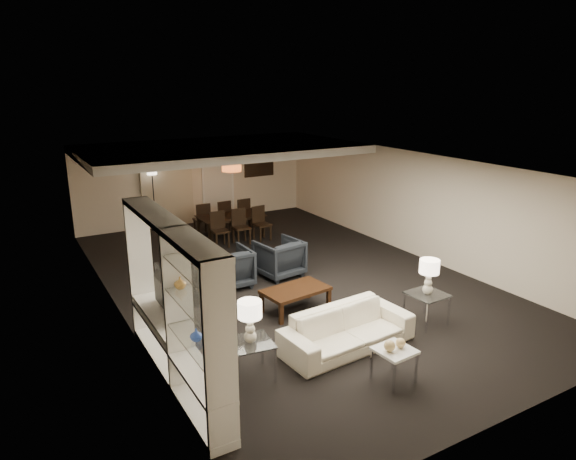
# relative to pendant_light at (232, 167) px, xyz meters

# --- Properties ---
(floor) EXTENTS (11.00, 11.00, 0.00)m
(floor) POSITION_rel_pendant_light_xyz_m (-0.30, -3.50, -1.92)
(floor) COLOR black
(floor) RESTS_ON ground
(ceiling) EXTENTS (7.00, 11.00, 0.02)m
(ceiling) POSITION_rel_pendant_light_xyz_m (-0.30, -3.50, 0.58)
(ceiling) COLOR silver
(ceiling) RESTS_ON ground
(wall_back) EXTENTS (7.00, 0.02, 2.50)m
(wall_back) POSITION_rel_pendant_light_xyz_m (-0.30, 2.00, -0.67)
(wall_back) COLOR beige
(wall_back) RESTS_ON ground
(wall_front) EXTENTS (7.00, 0.02, 2.50)m
(wall_front) POSITION_rel_pendant_light_xyz_m (-0.30, -9.00, -0.67)
(wall_front) COLOR beige
(wall_front) RESTS_ON ground
(wall_left) EXTENTS (0.02, 11.00, 2.50)m
(wall_left) POSITION_rel_pendant_light_xyz_m (-3.80, -3.50, -0.67)
(wall_left) COLOR beige
(wall_left) RESTS_ON ground
(wall_right) EXTENTS (0.02, 11.00, 2.50)m
(wall_right) POSITION_rel_pendant_light_xyz_m (3.20, -3.50, -0.67)
(wall_right) COLOR beige
(wall_right) RESTS_ON ground
(ceiling_soffit) EXTENTS (7.00, 4.00, 0.20)m
(ceiling_soffit) POSITION_rel_pendant_light_xyz_m (-0.30, 0.00, 0.48)
(ceiling_soffit) COLOR silver
(ceiling_soffit) RESTS_ON ceiling
(curtains) EXTENTS (1.50, 0.12, 2.40)m
(curtains) POSITION_rel_pendant_light_xyz_m (-1.20, 1.92, -0.72)
(curtains) COLOR beige
(curtains) RESTS_ON wall_back
(door) EXTENTS (0.90, 0.05, 2.10)m
(door) POSITION_rel_pendant_light_xyz_m (0.40, 1.97, -0.87)
(door) COLOR silver
(door) RESTS_ON wall_back
(painting) EXTENTS (0.95, 0.04, 0.65)m
(painting) POSITION_rel_pendant_light_xyz_m (1.80, 1.96, -0.37)
(painting) COLOR #142D38
(painting) RESTS_ON wall_back
(media_unit) EXTENTS (0.38, 3.40, 2.35)m
(media_unit) POSITION_rel_pendant_light_xyz_m (-3.61, -6.10, -0.74)
(media_unit) COLOR white
(media_unit) RESTS_ON wall_left
(pendant_light) EXTENTS (0.52, 0.52, 0.24)m
(pendant_light) POSITION_rel_pendant_light_xyz_m (0.00, 0.00, 0.00)
(pendant_light) COLOR #D8591E
(pendant_light) RESTS_ON ceiling_soffit
(sofa) EXTENTS (2.25, 1.01, 0.64)m
(sofa) POSITION_rel_pendant_light_xyz_m (-0.96, -6.52, -1.60)
(sofa) COLOR beige
(sofa) RESTS_ON floor
(coffee_table) EXTENTS (1.28, 0.84, 0.43)m
(coffee_table) POSITION_rel_pendant_light_xyz_m (-0.96, -4.92, -1.70)
(coffee_table) COLOR black
(coffee_table) RESTS_ON floor
(armchair_left) EXTENTS (0.88, 0.90, 0.82)m
(armchair_left) POSITION_rel_pendant_light_xyz_m (-1.56, -3.22, -1.51)
(armchair_left) COLOR black
(armchair_left) RESTS_ON floor
(armchair_right) EXTENTS (0.98, 1.01, 0.82)m
(armchair_right) POSITION_rel_pendant_light_xyz_m (-0.36, -3.22, -1.51)
(armchair_right) COLOR black
(armchair_right) RESTS_ON floor
(side_table_left) EXTENTS (0.68, 0.68, 0.56)m
(side_table_left) POSITION_rel_pendant_light_xyz_m (-2.66, -6.52, -1.64)
(side_table_left) COLOR white
(side_table_left) RESTS_ON floor
(side_table_right) EXTENTS (0.63, 0.63, 0.56)m
(side_table_right) POSITION_rel_pendant_light_xyz_m (0.74, -6.52, -1.64)
(side_table_right) COLOR silver
(side_table_right) RESTS_ON floor
(table_lamp_left) EXTENTS (0.37, 0.37, 0.62)m
(table_lamp_left) POSITION_rel_pendant_light_xyz_m (-2.66, -6.52, -1.05)
(table_lamp_left) COLOR beige
(table_lamp_left) RESTS_ON side_table_left
(table_lamp_right) EXTENTS (0.35, 0.35, 0.62)m
(table_lamp_right) POSITION_rel_pendant_light_xyz_m (0.74, -6.52, -1.05)
(table_lamp_right) COLOR beige
(table_lamp_right) RESTS_ON side_table_right
(marble_table) EXTENTS (0.54, 0.54, 0.50)m
(marble_table) POSITION_rel_pendant_light_xyz_m (-0.96, -7.62, -1.67)
(marble_table) COLOR white
(marble_table) RESTS_ON floor
(gold_gourd_a) EXTENTS (0.16, 0.16, 0.16)m
(gold_gourd_a) POSITION_rel_pendant_light_xyz_m (-1.06, -7.62, -1.34)
(gold_gourd_a) COLOR #DAB673
(gold_gourd_a) RESTS_ON marble_table
(gold_gourd_b) EXTENTS (0.14, 0.14, 0.14)m
(gold_gourd_b) POSITION_rel_pendant_light_xyz_m (-0.86, -7.62, -1.35)
(gold_gourd_b) COLOR #E8C17B
(gold_gourd_b) RESTS_ON marble_table
(television) EXTENTS (1.10, 0.14, 0.64)m
(television) POSITION_rel_pendant_light_xyz_m (-3.58, -5.41, -0.85)
(television) COLOR black
(television) RESTS_ON media_unit
(vase_blue) EXTENTS (0.15, 0.15, 0.16)m
(vase_blue) POSITION_rel_pendant_light_xyz_m (-3.61, -6.99, -0.78)
(vase_blue) COLOR #2A4BB6
(vase_blue) RESTS_ON media_unit
(vase_amber) EXTENTS (0.15, 0.15, 0.16)m
(vase_amber) POSITION_rel_pendant_light_xyz_m (-3.61, -6.49, -0.28)
(vase_amber) COLOR gold
(vase_amber) RESTS_ON media_unit
(floor_speaker) EXTENTS (0.14, 0.14, 1.17)m
(floor_speaker) POSITION_rel_pendant_light_xyz_m (-2.47, -3.81, -1.34)
(floor_speaker) COLOR black
(floor_speaker) RESTS_ON floor
(dining_table) EXTENTS (1.73, 0.97, 0.61)m
(dining_table) POSITION_rel_pendant_light_xyz_m (-0.09, -0.07, -1.62)
(dining_table) COLOR black
(dining_table) RESTS_ON floor
(chair_nl) EXTENTS (0.43, 0.43, 0.90)m
(chair_nl) POSITION_rel_pendant_light_xyz_m (-0.69, -0.72, -1.47)
(chair_nl) COLOR black
(chair_nl) RESTS_ON floor
(chair_nm) EXTENTS (0.43, 0.43, 0.90)m
(chair_nm) POSITION_rel_pendant_light_xyz_m (-0.09, -0.72, -1.47)
(chair_nm) COLOR black
(chair_nm) RESTS_ON floor
(chair_nr) EXTENTS (0.46, 0.46, 0.90)m
(chair_nr) POSITION_rel_pendant_light_xyz_m (0.51, -0.72, -1.47)
(chair_nr) COLOR black
(chair_nr) RESTS_ON floor
(chair_fl) EXTENTS (0.43, 0.43, 0.90)m
(chair_fl) POSITION_rel_pendant_light_xyz_m (-0.69, 0.58, -1.47)
(chair_fl) COLOR black
(chair_fl) RESTS_ON floor
(chair_fm) EXTENTS (0.45, 0.45, 0.90)m
(chair_fm) POSITION_rel_pendant_light_xyz_m (-0.09, 0.58, -1.47)
(chair_fm) COLOR black
(chair_fm) RESTS_ON floor
(chair_fr) EXTENTS (0.44, 0.44, 0.90)m
(chair_fr) POSITION_rel_pendant_light_xyz_m (0.51, 0.58, -1.47)
(chair_fr) COLOR black
(chair_fr) RESTS_ON floor
(floor_lamp) EXTENTS (0.29, 0.29, 1.84)m
(floor_lamp) POSITION_rel_pendant_light_xyz_m (-1.67, 1.68, -1.00)
(floor_lamp) COLOR black
(floor_lamp) RESTS_ON floor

